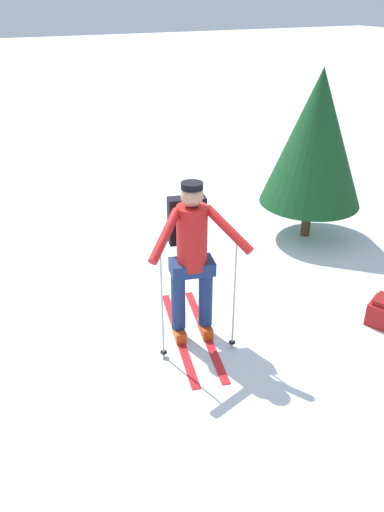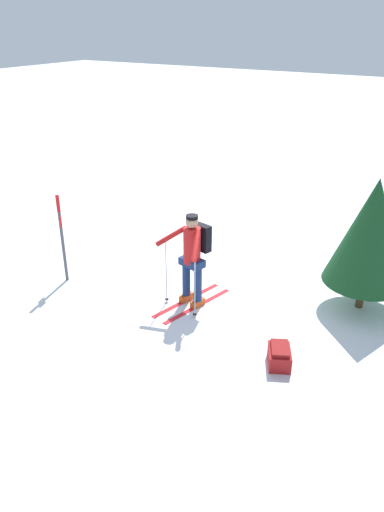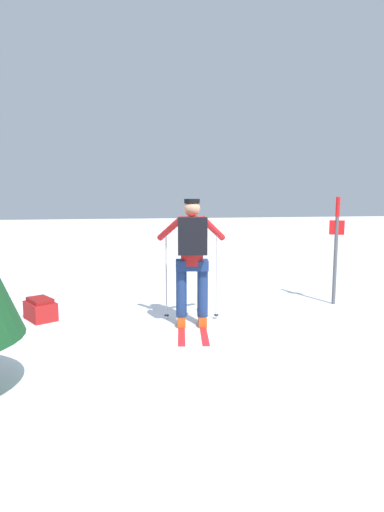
# 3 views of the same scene
# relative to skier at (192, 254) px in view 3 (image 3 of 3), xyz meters

# --- Properties ---
(ground_plane) EXTENTS (80.00, 80.00, 0.00)m
(ground_plane) POSITION_rel_skier_xyz_m (-0.03, 0.73, -1.02)
(ground_plane) COLOR white
(skier) EXTENTS (1.00, 1.73, 1.77)m
(skier) POSITION_rel_skier_xyz_m (0.00, 0.00, 0.00)
(skier) COLOR red
(skier) RESTS_ON ground_plane
(dropped_backpack) EXTENTS (0.52, 0.60, 0.33)m
(dropped_backpack) POSITION_rel_skier_xyz_m (2.08, -0.86, -0.87)
(dropped_backpack) COLOR maroon
(dropped_backpack) RESTS_ON ground_plane
(trail_marker) EXTENTS (0.21, 0.16, 1.81)m
(trail_marker) POSITION_rel_skier_xyz_m (-2.66, -0.57, 0.07)
(trail_marker) COLOR #4C4C51
(trail_marker) RESTS_ON ground_plane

